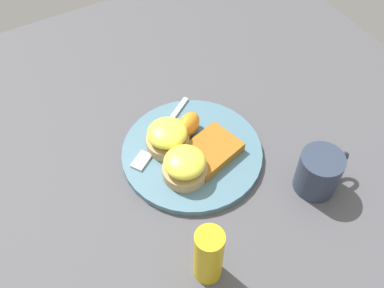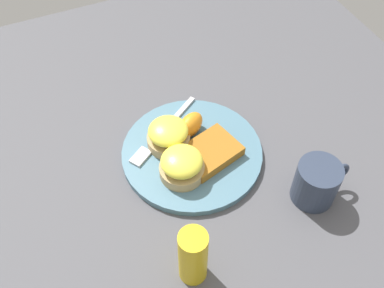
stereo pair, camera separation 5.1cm
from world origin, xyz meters
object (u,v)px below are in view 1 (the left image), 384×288
at_px(sandwich_benedict_left, 168,137).
at_px(sandwich_benedict_right, 185,166).
at_px(fork, 159,136).
at_px(condiment_bottle, 209,256).
at_px(hashbrown_patty, 210,151).
at_px(orange_wedge, 188,125).
at_px(cup, 319,172).

bearing_deg(sandwich_benedict_left, sandwich_benedict_right, -93.38).
xyz_separation_m(sandwich_benedict_right, fork, (-0.00, 0.10, -0.02)).
distance_m(fork, condiment_bottle, 0.28).
height_order(sandwich_benedict_right, hashbrown_patty, sandwich_benedict_right).
height_order(sandwich_benedict_left, orange_wedge, sandwich_benedict_left).
bearing_deg(condiment_bottle, cup, 10.05).
bearing_deg(cup, fork, 130.84).
relative_size(orange_wedge, cup, 0.58).
relative_size(fork, cup, 1.70).
height_order(cup, condiment_bottle, condiment_bottle).
height_order(sandwich_benedict_left, hashbrown_patty, sandwich_benedict_left).
relative_size(orange_wedge, fork, 0.34).
distance_m(hashbrown_patty, orange_wedge, 0.07).
bearing_deg(hashbrown_patty, sandwich_benedict_left, 135.66).
bearing_deg(cup, sandwich_benedict_left, 133.58).
height_order(orange_wedge, condiment_bottle, condiment_bottle).
height_order(sandwich_benedict_right, fork, sandwich_benedict_right).
bearing_deg(condiment_bottle, sandwich_benedict_left, 76.36).
distance_m(sandwich_benedict_right, hashbrown_patty, 0.07).
bearing_deg(sandwich_benedict_right, sandwich_benedict_left, 86.62).
xyz_separation_m(hashbrown_patty, orange_wedge, (-0.01, 0.07, 0.01)).
bearing_deg(fork, hashbrown_patty, -52.62).
relative_size(sandwich_benedict_left, orange_wedge, 1.35).
distance_m(hashbrown_patty, cup, 0.20).
distance_m(sandwich_benedict_right, condiment_bottle, 0.18).
distance_m(orange_wedge, cup, 0.25).
bearing_deg(sandwich_benedict_right, fork, 90.70).
xyz_separation_m(hashbrown_patty, condiment_bottle, (-0.12, -0.19, 0.03)).
xyz_separation_m(sandwich_benedict_left, sandwich_benedict_right, (-0.00, -0.07, 0.00)).
xyz_separation_m(sandwich_benedict_right, condiment_bottle, (-0.06, -0.17, 0.02)).
bearing_deg(hashbrown_patty, sandwich_benedict_right, -165.46).
height_order(hashbrown_patty, fork, hashbrown_patty).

